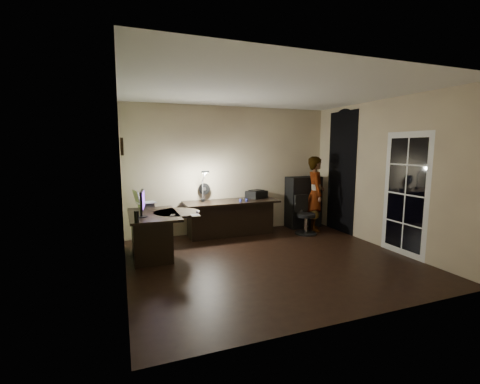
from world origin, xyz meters
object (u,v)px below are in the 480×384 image
object	(u,v)px
desk_right	(232,218)
monitor	(141,208)
person	(315,194)
office_chair	(306,215)
desk_left	(154,235)
cabinet	(303,202)

from	to	relation	value
desk_right	monitor	xyz separation A→B (m)	(-1.85, -0.97, 0.52)
person	monitor	bearing A→B (deg)	124.27
desk_right	office_chair	xyz separation A→B (m)	(1.53, -0.44, 0.04)
desk_right	person	distance (m)	1.95
desk_right	monitor	bearing A→B (deg)	-152.86
desk_left	desk_right	distance (m)	1.82
desk_left	cabinet	bearing A→B (deg)	14.59
desk_left	cabinet	xyz separation A→B (m)	(3.47, 0.92, 0.21)
monitor	person	xyz separation A→B (m)	(3.74, 0.74, -0.07)
office_chair	monitor	bearing A→B (deg)	-175.12
monitor	person	size ratio (longest dim) A/B	0.29
office_chair	cabinet	bearing A→B (deg)	60.07
person	desk_right	bearing A→B (deg)	106.04
office_chair	person	bearing A→B (deg)	26.71
desk_right	cabinet	bearing A→B (deg)	4.14
monitor	desk_left	bearing A→B (deg)	53.02
desk_left	person	bearing A→B (deg)	8.40
desk_left	cabinet	world-z (taller)	cabinet
cabinet	desk_right	bearing A→B (deg)	-176.68
desk_left	office_chair	xyz separation A→B (m)	(3.18, 0.32, 0.04)
monitor	person	world-z (taller)	person
cabinet	person	distance (m)	0.45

